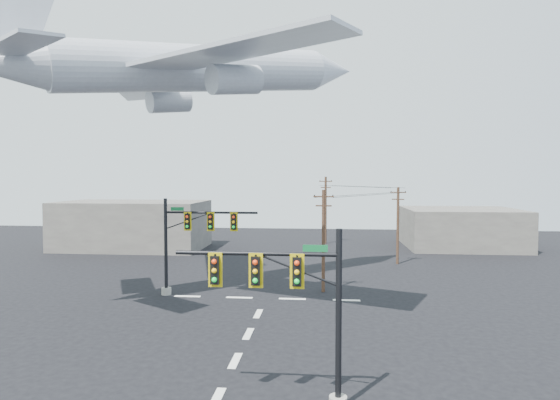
# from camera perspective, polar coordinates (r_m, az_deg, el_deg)

# --- Properties ---
(ground) EXTENTS (120.00, 120.00, 0.00)m
(ground) POSITION_cam_1_polar(r_m,az_deg,el_deg) (24.50, -5.48, -18.94)
(ground) COLOR black
(ground) RESTS_ON ground
(lane_markings) EXTENTS (14.00, 21.20, 0.01)m
(lane_markings) POSITION_cam_1_polar(r_m,az_deg,el_deg) (29.44, -3.44, -15.13)
(lane_markings) COLOR white
(lane_markings) RESTS_ON ground
(signal_mast_near) EXTENTS (6.78, 0.78, 7.09)m
(signal_mast_near) POSITION_cam_1_polar(r_m,az_deg,el_deg) (18.64, 2.07, -12.96)
(signal_mast_near) COLOR gray
(signal_mast_near) RESTS_ON ground
(signal_mast_far) EXTENTS (7.51, 0.82, 7.45)m
(signal_mast_far) POSITION_cam_1_polar(r_m,az_deg,el_deg) (36.50, -11.10, -4.89)
(signal_mast_far) COLOR gray
(signal_mast_far) RESTS_ON ground
(utility_pole_a) EXTENTS (1.62, 0.27, 8.09)m
(utility_pole_a) POSITION_cam_1_polar(r_m,az_deg,el_deg) (37.05, 5.32, -4.72)
(utility_pole_a) COLOR #4E3321
(utility_pole_a) RESTS_ON ground
(utility_pole_b) EXTENTS (1.62, 0.42, 8.04)m
(utility_pole_b) POSITION_cam_1_polar(r_m,az_deg,el_deg) (50.26, 14.17, -2.84)
(utility_pole_b) COLOR #4E3321
(utility_pole_b) RESTS_ON ground
(utility_pole_c) EXTENTS (1.78, 0.82, 9.14)m
(utility_pole_c) POSITION_cam_1_polar(r_m,az_deg,el_deg) (64.14, 5.58, -1.06)
(utility_pole_c) COLOR #4E3321
(utility_pole_c) RESTS_ON ground
(power_lines) EXTENTS (9.16, 27.28, 0.51)m
(power_lines) POSITION_cam_1_polar(r_m,az_deg,el_deg) (50.40, 9.82, 1.23)
(power_lines) COLOR black
(airliner) EXTENTS (27.06, 25.78, 8.32)m
(airliner) POSITION_cam_1_polar(r_m,az_deg,el_deg) (37.30, -9.60, 15.41)
(airliner) COLOR silver
(building_left) EXTENTS (18.00, 10.00, 6.00)m
(building_left) POSITION_cam_1_polar(r_m,az_deg,el_deg) (62.59, -17.49, -2.91)
(building_left) COLOR slate
(building_left) RESTS_ON ground
(building_right) EXTENTS (14.00, 12.00, 5.00)m
(building_right) POSITION_cam_1_polar(r_m,az_deg,el_deg) (65.12, 21.19, -3.19)
(building_right) COLOR slate
(building_right) RESTS_ON ground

